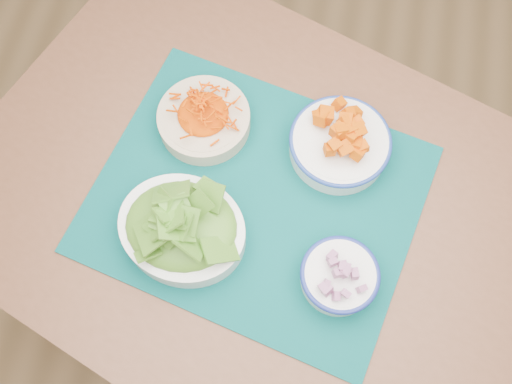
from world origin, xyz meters
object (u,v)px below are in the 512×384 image
placemat (256,198)px  squash_bowl (341,140)px  carrot_bowl (204,118)px  onion_bowl (340,275)px  table (284,229)px  lettuce_bowl (181,225)px

placemat → squash_bowl: bearing=55.2°
carrot_bowl → onion_bowl: onion_bowl is taller
table → placemat: 0.12m
lettuce_bowl → placemat: bearing=51.9°
carrot_bowl → lettuce_bowl: bearing=-86.8°
carrot_bowl → lettuce_bowl: 0.23m
carrot_bowl → onion_bowl: size_ratio=1.62×
placemat → carrot_bowl: 0.19m
table → carrot_bowl: carrot_bowl is taller
lettuce_bowl → onion_bowl: 0.29m
lettuce_bowl → table: bearing=35.6°
table → carrot_bowl: size_ratio=6.42×
table → placemat: bearing=-177.5°
table → lettuce_bowl: (-0.18, -0.08, 0.15)m
table → placemat: size_ratio=2.45×
placemat → squash_bowl: squash_bowl is taller
carrot_bowl → squash_bowl: bearing=-1.4°
placemat → table: bearing=-5.3°
table → lettuce_bowl: bearing=-136.3°
squash_bowl → table: bearing=-117.8°
table → squash_bowl: size_ratio=7.25×
onion_bowl → squash_bowl: bearing=97.6°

